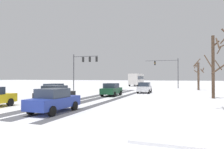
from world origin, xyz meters
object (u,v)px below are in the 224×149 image
at_px(traffic_signal_far_right, 168,68).
at_px(bare_tree_sidewalk_far, 198,74).
at_px(car_grey_third, 54,90).
at_px(car_white_lead, 144,88).
at_px(bare_tree_sidewalk_mid, 213,66).
at_px(car_black_fourth, 55,94).
at_px(traffic_signal_near_left, 83,64).
at_px(car_dark_green_second, 111,90).
at_px(bus_oncoming, 137,79).
at_px(car_blue_fifth, 54,100).

distance_m(traffic_signal_far_right, bare_tree_sidewalk_far, 7.67).
bearing_deg(car_grey_third, car_white_lead, 48.63).
relative_size(car_white_lead, bare_tree_sidewalk_mid, 0.58).
relative_size(car_grey_third, car_black_fourth, 1.00).
height_order(traffic_signal_near_left, car_dark_green_second, traffic_signal_near_left).
bearing_deg(car_dark_green_second, car_grey_third, -145.91).
distance_m(traffic_signal_near_left, bare_tree_sidewalk_far, 21.45).
distance_m(car_dark_green_second, bare_tree_sidewalk_far, 20.30).
relative_size(bus_oncoming, bare_tree_sidewalk_far, 1.86).
height_order(car_black_fourth, bare_tree_sidewalk_mid, bare_tree_sidewalk_mid).
xyz_separation_m(traffic_signal_near_left, car_grey_third, (2.34, -11.82, -3.93)).
bearing_deg(car_grey_third, bare_tree_sidewalk_far, 50.39).
xyz_separation_m(car_white_lead, bus_oncoming, (-7.18, 26.33, 1.18)).
xyz_separation_m(car_dark_green_second, car_grey_third, (-5.85, -3.96, 0.00)).
relative_size(traffic_signal_near_left, car_blue_fifth, 1.57).
bearing_deg(car_grey_third, bus_oncoming, 87.24).
relative_size(car_grey_third, bare_tree_sidewalk_far, 0.70).
bearing_deg(car_blue_fifth, car_black_fourth, 123.83).
bearing_deg(bare_tree_sidewalk_mid, car_dark_green_second, -175.64).
distance_m(traffic_signal_near_left, car_white_lead, 12.06).
bearing_deg(car_black_fourth, bare_tree_sidewalk_far, 61.66).
bearing_deg(bus_oncoming, traffic_signal_near_left, -99.43).
height_order(traffic_signal_far_right, car_grey_third, traffic_signal_far_right).
distance_m(car_dark_green_second, bus_oncoming, 32.80).
relative_size(car_dark_green_second, bus_oncoming, 0.37).
height_order(bare_tree_sidewalk_mid, bare_tree_sidewalk_far, bare_tree_sidewalk_mid).
bearing_deg(car_white_lead, car_black_fourth, -110.36).
bearing_deg(car_white_lead, bus_oncoming, 105.26).
height_order(traffic_signal_near_left, car_grey_third, traffic_signal_near_left).
bearing_deg(traffic_signal_far_right, traffic_signal_near_left, -134.91).
relative_size(traffic_signal_far_right, bare_tree_sidewalk_far, 1.19).
bearing_deg(traffic_signal_far_right, car_dark_green_second, -104.32).
relative_size(car_grey_third, car_blue_fifth, 1.01).
height_order(car_grey_third, car_blue_fifth, same).
xyz_separation_m(car_dark_green_second, car_blue_fifth, (0.49, -12.96, 0.00)).
xyz_separation_m(car_white_lead, bare_tree_sidewalk_mid, (8.80, -5.29, 2.89)).
height_order(traffic_signal_near_left, bare_tree_sidewalk_mid, bare_tree_sidewalk_mid).
height_order(car_dark_green_second, bus_oncoming, bus_oncoming).
bearing_deg(traffic_signal_near_left, car_black_fourth, -70.69).
distance_m(car_black_fourth, car_blue_fifth, 5.21).
xyz_separation_m(traffic_signal_far_right, car_blue_fifth, (-5.02, -34.55, -3.67)).
xyz_separation_m(car_white_lead, car_dark_green_second, (-3.10, -6.20, 0.00)).
xyz_separation_m(car_blue_fifth, bare_tree_sidewalk_far, (10.78, 29.69, 2.25)).
xyz_separation_m(traffic_signal_far_right, car_white_lead, (-2.42, -15.40, -3.67)).
bearing_deg(car_grey_third, bare_tree_sidewalk_mid, 15.33).
distance_m(car_white_lead, car_dark_green_second, 6.93).
xyz_separation_m(car_dark_green_second, bus_oncoming, (-4.09, 32.53, 1.18)).
height_order(car_white_lead, car_blue_fifth, same).
relative_size(car_grey_third, bare_tree_sidewalk_mid, 0.59).
bearing_deg(traffic_signal_near_left, bare_tree_sidewalk_mid, -19.09).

